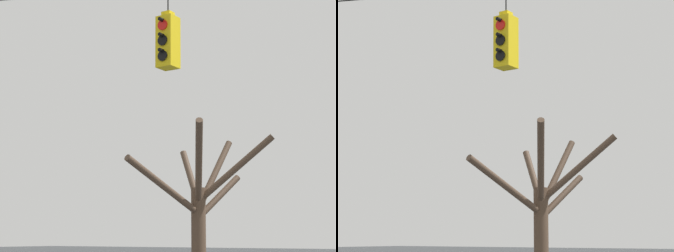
{
  "view_description": "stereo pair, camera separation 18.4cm",
  "coord_description": "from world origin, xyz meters",
  "views": [
    {
      "loc": [
        4.1,
        -10.07,
        2.11
      ],
      "look_at": [
        -2.4,
        -0.24,
        4.1
      ],
      "focal_mm": 70.0,
      "sensor_mm": 36.0,
      "label": 1
    },
    {
      "loc": [
        4.25,
        -9.97,
        2.11
      ],
      "look_at": [
        -2.4,
        -0.24,
        4.1
      ],
      "focal_mm": 70.0,
      "sensor_mm": 36.0,
      "label": 2
    }
  ],
  "objects": [
    {
      "name": "bare_tree",
      "position": [
        -6.45,
        7.74,
        2.87
      ],
      "size": [
        3.49,
        4.88,
        5.42
      ],
      "color": "brown",
      "rests_on": "ground_plane"
    },
    {
      "name": "traffic_light_near_right_pole",
      "position": [
        -2.4,
        -0.25,
        5.71
      ],
      "size": [
        0.34,
        0.46,
        1.82
      ],
      "color": "yellow"
    }
  ]
}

